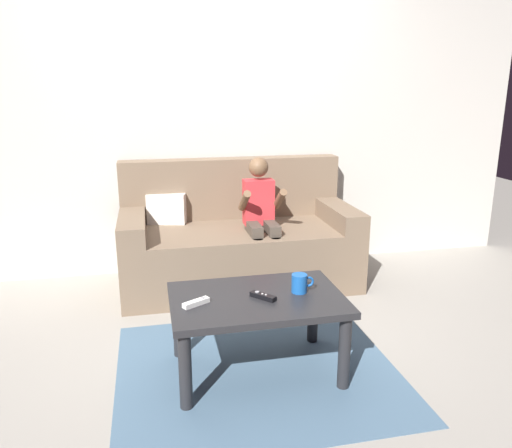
% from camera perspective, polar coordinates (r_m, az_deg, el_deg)
% --- Properties ---
extents(ground_plane, '(10.23, 10.23, 0.00)m').
position_cam_1_polar(ground_plane, '(2.88, -0.76, -14.35)').
color(ground_plane, '#9E998E').
extents(wall_back, '(5.12, 0.05, 2.50)m').
position_cam_1_polar(wall_back, '(3.93, -5.15, 12.71)').
color(wall_back, beige).
rests_on(wall_back, ground).
extents(couch, '(1.69, 0.80, 0.90)m').
position_cam_1_polar(couch, '(3.73, -2.18, -2.06)').
color(couch, '#75604C').
rests_on(couch, ground).
extents(person_seated_on_couch, '(0.30, 0.37, 0.95)m').
position_cam_1_polar(person_seated_on_couch, '(3.52, 0.59, 0.98)').
color(person_seated_on_couch, '#4C4238').
rests_on(person_seated_on_couch, ground).
extents(coffee_table, '(0.87, 0.58, 0.42)m').
position_cam_1_polar(coffee_table, '(2.55, 0.08, -9.69)').
color(coffee_table, '#232326').
rests_on(coffee_table, ground).
extents(area_rug, '(1.43, 1.26, 0.01)m').
position_cam_1_polar(area_rug, '(2.71, 0.08, -16.32)').
color(area_rug, slate).
rests_on(area_rug, ground).
extents(game_remote_black_near_edge, '(0.12, 0.13, 0.03)m').
position_cam_1_polar(game_remote_black_near_edge, '(2.49, 0.79, -8.26)').
color(game_remote_black_near_edge, black).
rests_on(game_remote_black_near_edge, coffee_table).
extents(game_remote_white_center, '(0.14, 0.10, 0.03)m').
position_cam_1_polar(game_remote_white_center, '(2.44, -6.85, -8.91)').
color(game_remote_white_center, white).
rests_on(game_remote_white_center, coffee_table).
extents(coffee_mug, '(0.12, 0.08, 0.09)m').
position_cam_1_polar(coffee_mug, '(2.56, 5.04, -6.76)').
color(coffee_mug, '#1959B2').
rests_on(coffee_mug, coffee_table).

